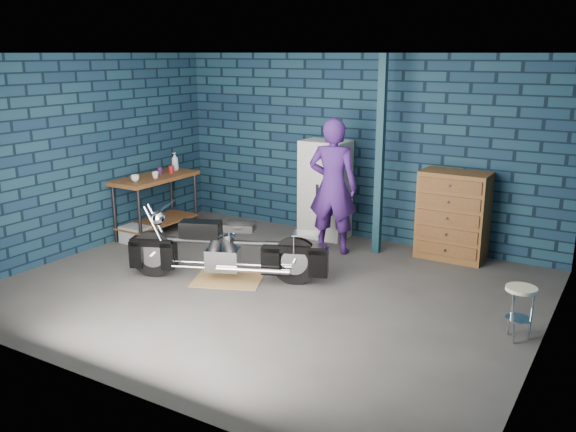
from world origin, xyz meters
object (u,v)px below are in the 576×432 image
(tool_chest, at_px, (453,216))
(motorcycle, at_px, (227,244))
(storage_bin, at_px, (135,234))
(locker, at_px, (325,190))
(shop_stool, at_px, (519,313))
(workbench, at_px, (157,205))
(person, at_px, (333,186))

(tool_chest, bearing_deg, motorcycle, -133.28)
(storage_bin, relative_size, locker, 0.27)
(storage_bin, relative_size, shop_stool, 0.74)
(workbench, distance_m, locker, 2.57)
(workbench, bearing_deg, shop_stool, -9.14)
(locker, height_order, shop_stool, locker)
(motorcycle, bearing_deg, storage_bin, 143.01)
(storage_bin, bearing_deg, shop_stool, -3.98)
(motorcycle, height_order, person, person)
(motorcycle, bearing_deg, tool_chest, 24.28)
(locker, distance_m, shop_stool, 3.84)
(workbench, height_order, person, person)
(locker, bearing_deg, tool_chest, 0.00)
(workbench, distance_m, storage_bin, 0.60)
(workbench, distance_m, shop_stool, 5.53)
(person, distance_m, locker, 0.74)
(motorcycle, distance_m, locker, 2.25)
(workbench, relative_size, tool_chest, 1.18)
(locker, bearing_deg, person, -53.80)
(workbench, bearing_deg, storage_bin, -87.71)
(locker, bearing_deg, workbench, -152.22)
(workbench, height_order, storage_bin, workbench)
(storage_bin, bearing_deg, locker, 37.05)
(person, distance_m, tool_chest, 1.65)
(motorcycle, relative_size, storage_bin, 5.23)
(motorcycle, height_order, locker, locker)
(motorcycle, relative_size, locker, 1.43)
(workbench, distance_m, tool_chest, 4.36)
(shop_stool, bearing_deg, motorcycle, -177.31)
(shop_stool, bearing_deg, storage_bin, 176.02)
(person, relative_size, tool_chest, 1.57)
(motorcycle, xyz_separation_m, tool_chest, (2.10, 2.23, 0.13))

